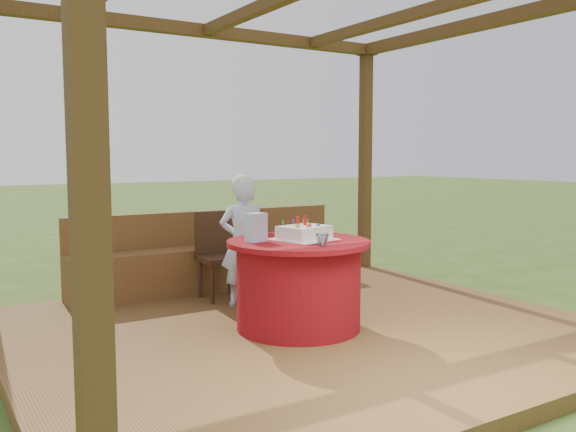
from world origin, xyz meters
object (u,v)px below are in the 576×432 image
object	(u,v)px
bench	(214,263)
drinking_glass	(322,240)
gift_bag	(256,227)
chair	(218,251)
elderly_woman	(243,239)
table	(298,284)
birthday_cake	(304,233)

from	to	relation	value
bench	drinking_glass	xyz separation A→B (m)	(-0.09, -2.09, 0.49)
bench	gift_bag	world-z (taller)	gift_bag
chair	elderly_woman	xyz separation A→B (m)	(0.06, -0.41, 0.16)
table	gift_bag	bearing A→B (deg)	161.25
bench	birthday_cake	distance (m)	1.81
chair	birthday_cake	world-z (taller)	birthday_cake
bench	gift_bag	xyz separation A→B (m)	(-0.39, -1.63, 0.56)
elderly_woman	gift_bag	size ratio (longest dim) A/B	5.43
bench	drinking_glass	bearing A→B (deg)	-92.34
birthday_cake	gift_bag	size ratio (longest dim) A/B	2.27
table	bench	bearing A→B (deg)	87.72
table	chair	distance (m)	1.33
chair	gift_bag	bearing A→B (deg)	-101.34
bench	table	bearing A→B (deg)	-92.28
table	birthday_cake	xyz separation A→B (m)	(0.06, 0.01, 0.41)
birthday_cake	chair	bearing A→B (deg)	95.90
table	elderly_woman	distance (m)	0.95
birthday_cake	elderly_woman	bearing A→B (deg)	94.72
elderly_woman	drinking_glass	size ratio (longest dim) A/B	12.29
table	chair	bearing A→B (deg)	93.42
gift_bag	birthday_cake	bearing A→B (deg)	-29.70
chair	gift_bag	xyz separation A→B (m)	(-0.24, -1.22, 0.37)
table	birthday_cake	size ratio (longest dim) A/B	2.25
elderly_woman	table	bearing A→B (deg)	-88.87
drinking_glass	gift_bag	bearing A→B (deg)	123.83
bench	elderly_woman	size ratio (longest dim) A/B	2.48
chair	drinking_glass	bearing A→B (deg)	-87.83
gift_bag	drinking_glass	distance (m)	0.56
chair	gift_bag	world-z (taller)	gift_bag
birthday_cake	gift_bag	distance (m)	0.40
bench	table	size ratio (longest dim) A/B	2.64
chair	table	bearing A→B (deg)	-86.58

